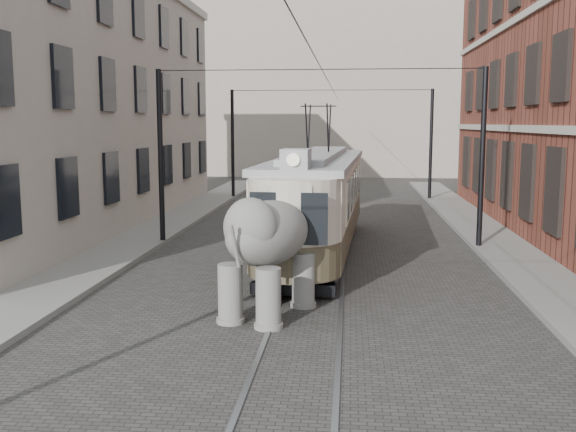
# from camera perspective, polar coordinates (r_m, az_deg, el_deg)

# --- Properties ---
(ground) EXTENTS (120.00, 120.00, 0.00)m
(ground) POSITION_cam_1_polar(r_m,az_deg,el_deg) (16.74, 2.19, -6.50)
(ground) COLOR #3C3937
(tram_rails) EXTENTS (1.54, 80.00, 0.02)m
(tram_rails) POSITION_cam_1_polar(r_m,az_deg,el_deg) (16.74, 2.19, -6.46)
(tram_rails) COLOR slate
(tram_rails) RESTS_ON ground
(sidewalk_right) EXTENTS (2.00, 60.00, 0.15)m
(sidewalk_right) POSITION_cam_1_polar(r_m,az_deg,el_deg) (17.47, 22.38, -6.24)
(sidewalk_right) COLOR slate
(sidewalk_right) RESTS_ON ground
(sidewalk_left) EXTENTS (2.00, 60.00, 0.15)m
(sidewalk_left) POSITION_cam_1_polar(r_m,az_deg,el_deg) (18.26, -18.73, -5.45)
(sidewalk_left) COLOR slate
(sidewalk_left) RESTS_ON ground
(stucco_building) EXTENTS (7.00, 24.00, 10.00)m
(stucco_building) POSITION_cam_1_polar(r_m,az_deg,el_deg) (28.76, -19.29, 9.20)
(stucco_building) COLOR gray
(stucco_building) RESTS_ON ground
(distant_block) EXTENTS (28.00, 10.00, 14.00)m
(distant_block) POSITION_cam_1_polar(r_m,az_deg,el_deg) (56.26, 4.56, 10.88)
(distant_block) COLOR gray
(distant_block) RESTS_ON ground
(catenary) EXTENTS (11.00, 30.20, 6.00)m
(catenary) POSITION_cam_1_polar(r_m,az_deg,el_deg) (21.24, 2.45, 4.80)
(catenary) COLOR black
(catenary) RESTS_ON ground
(tram) EXTENTS (3.11, 12.15, 4.78)m
(tram) POSITION_cam_1_polar(r_m,az_deg,el_deg) (21.39, 2.60, 3.18)
(tram) COLOR beige
(tram) RESTS_ON ground
(elephant) EXTENTS (3.94, 5.18, 2.81)m
(elephant) POSITION_cam_1_polar(r_m,az_deg,el_deg) (14.45, -1.72, -3.11)
(elephant) COLOR slate
(elephant) RESTS_ON ground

